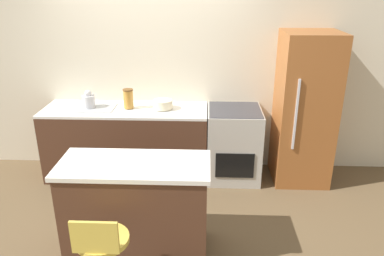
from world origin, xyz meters
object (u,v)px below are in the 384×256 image
Objects in this scene: refrigerator at (304,109)px; mixing_bowl at (163,104)px; kettle at (89,100)px; oven_range at (233,144)px.

refrigerator reaches higher than mixing_bowl.
kettle is at bearing 179.87° from refrigerator.
oven_range is 3.80× the size of mixing_bowl.
kettle reaches higher than mixing_bowl.
refrigerator is 8.37× the size of kettle.
refrigerator is 7.69× the size of mixing_bowl.
refrigerator is at bearing -0.13° from kettle.
mixing_bowl is (-0.87, 0.01, 0.50)m from oven_range.
oven_range is at bearing -179.88° from refrigerator.
refrigerator is at bearing -0.20° from mixing_bowl.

